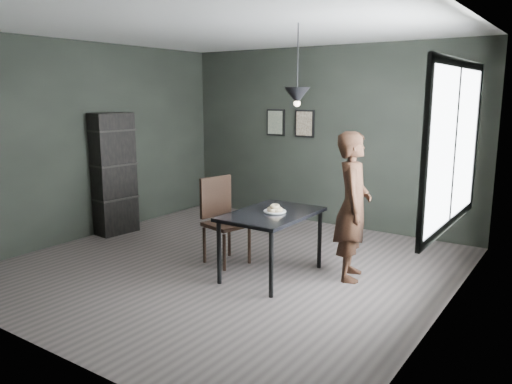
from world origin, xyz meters
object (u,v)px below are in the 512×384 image
Objects in this scene: shelf_unit at (114,174)px; wood_chair at (222,214)px; cafe_table at (272,219)px; white_plate at (275,212)px; woman at (353,206)px; pendant_lamp at (297,96)px.

wood_chair is at bearing 2.91° from shelf_unit.
cafe_table is 1.13× the size of wood_chair.
white_plate is 0.83m from wood_chair.
shelf_unit reaches higher than wood_chair.
wood_chair is at bearing 83.91° from woman.
pendant_lamp reaches higher than cafe_table.
cafe_table is 5.22× the size of white_plate.
wood_chair is at bearing 175.99° from white_plate.
wood_chair is at bearing 174.55° from cafe_table.
wood_chair reaches higher than cafe_table.
woman is at bearing 30.13° from white_plate.
cafe_table is 0.72× the size of woman.
wood_chair is at bearing -178.59° from pendant_lamp.
shelf_unit is (-2.14, 0.13, 0.29)m from wood_chair.
cafe_table is at bearing 8.18° from wood_chair.
pendant_lamp is (0.25, 0.10, 1.38)m from cafe_table.
white_plate is at bearing 2.79° from shelf_unit.
pendant_lamp is at bearing 15.04° from wood_chair.
woman is at bearing 27.29° from wood_chair.
shelf_unit is 3.37m from pendant_lamp.
pendant_lamp is (1.03, 0.03, 1.45)m from wood_chair.
woman is 1.63m from wood_chair.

